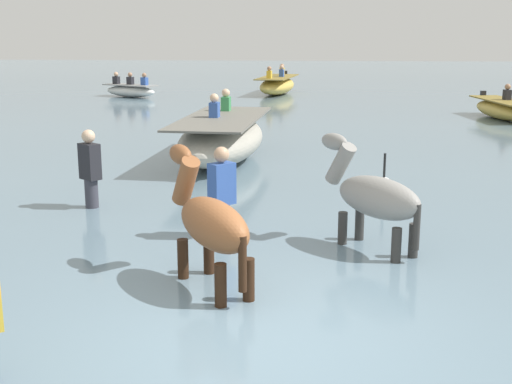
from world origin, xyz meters
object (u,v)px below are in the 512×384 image
Objects in this scene: horse_lead_grey at (374,200)px; horse_trailing_chestnut at (211,227)px; person_wading_mid at (222,205)px; person_spectator_far at (91,180)px; boat_mid_channel at (131,90)px; boat_far_offshore at (502,109)px; boat_far_inshore at (277,85)px; boat_distant_east at (222,139)px; channel_buoy at (384,186)px.

horse_trailing_chestnut is (-1.79, -1.42, 0.03)m from horse_lead_grey.
person_wading_mid is 1.00× the size of person_spectator_far.
person_wading_mid reaches higher than boat_mid_channel.
boat_far_offshore is at bearing 69.18° from horse_lead_grey.
boat_far_inshore is 19.08m from person_spectator_far.
horse_trailing_chestnut is 1.13× the size of person_wading_mid.
boat_distant_east reaches higher than boat_mid_channel.
horse_lead_grey reaches higher than channel_buoy.
boat_mid_channel is 0.59× the size of boat_distant_east.
boat_far_inshore is 2.44× the size of person_spectator_far.
boat_distant_east is (-0.37, -15.09, 0.08)m from boat_far_inshore.
boat_far_offshore reaches higher than boat_mid_channel.
person_wading_mid is (6.12, -18.61, 0.16)m from boat_mid_channel.
boat_mid_channel is at bearing 107.02° from horse_trailing_chestnut.
boat_distant_east is at bearing 137.55° from channel_buoy.
horse_lead_grey is at bearing -67.05° from boat_mid_channel.
boat_far_inshore is at bearing 96.14° from horse_lead_grey.
person_wading_mid is at bearing -71.79° from boat_mid_channel.
boat_far_inshore is 0.93× the size of boat_distant_east.
boat_distant_east is at bearing 69.25° from person_spectator_far.
horse_trailing_chestnut is at bearing -53.75° from person_spectator_far.
person_spectator_far is at bearing -165.59° from channel_buoy.
boat_far_offshore is (4.98, 13.10, -0.33)m from horse_lead_grey.
horse_trailing_chestnut is at bearing -117.37° from channel_buoy.
horse_trailing_chestnut reaches higher than person_spectator_far.
boat_far_offshore is at bearing 61.63° from person_wading_mid.
horse_trailing_chestnut is 0.57× the size of boat_far_offshore.
person_wading_mid is 2.55m from person_spectator_far.
boat_mid_channel is (-8.03, 18.96, -0.35)m from horse_lead_grey.
boat_distant_east reaches higher than channel_buoy.
boat_far_offshore is at bearing -46.50° from boat_far_inshore.
boat_far_inshore is at bearing 133.50° from boat_far_offshore.
channel_buoy is at bearing 62.63° from horse_trailing_chestnut.
horse_trailing_chestnut is 0.46× the size of boat_far_inshore.
person_spectator_far is at bearing 126.25° from horse_trailing_chestnut.
horse_trailing_chestnut reaches higher than person_wading_mid.
horse_lead_grey is 0.42× the size of boat_distant_east.
boat_far_inshore is at bearing 84.44° from person_spectator_far.
horse_lead_grey is 4.42m from person_spectator_far.
boat_mid_channel is 1.55× the size of person_spectator_far.
person_wading_mid is (-1.90, 0.35, -0.19)m from horse_lead_grey.
horse_lead_grey is at bearing -22.61° from person_spectator_far.
person_spectator_far is 2.35× the size of channel_buoy.
boat_distant_east is 2.61× the size of person_spectator_far.
person_spectator_far is (-1.48, -3.91, -0.02)m from boat_distant_east.
person_wading_mid is 2.35× the size of channel_buoy.
horse_trailing_chestnut is 16.02m from boat_far_offshore.
boat_far_inshore reaches higher than channel_buoy.
person_wading_mid reaches higher than channel_buoy.
boat_far_offshore is 14.56m from person_spectator_far.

